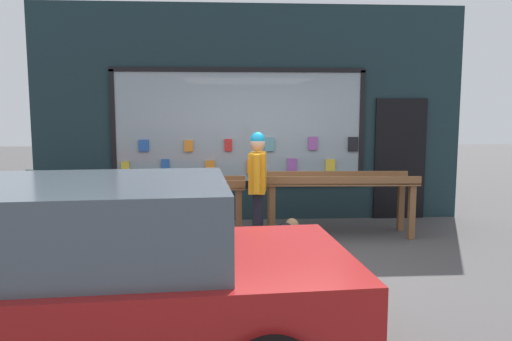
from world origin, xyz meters
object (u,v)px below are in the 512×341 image
at_px(display_table_left, 169,191).
at_px(parked_car, 62,275).
at_px(person_browsing, 258,181).
at_px(small_dog, 286,231).
at_px(display_table_right, 339,186).
at_px(sandwich_board_sign, 37,204).

distance_m(display_table_left, parked_car, 3.86).
bearing_deg(person_browsing, small_dog, -120.85).
bearing_deg(display_table_right, sandwich_board_sign, 178.27).
xyz_separation_m(display_table_right, parked_car, (-2.91, -3.84, -0.01)).
bearing_deg(parked_car, display_table_right, 48.97).
bearing_deg(display_table_left, small_dog, -27.44).
distance_m(person_browsing, parked_car, 3.67).
distance_m(small_dog, parked_car, 3.62).
xyz_separation_m(display_table_right, sandwich_board_sign, (-4.53, 0.14, -0.25)).
relative_size(small_dog, parked_car, 0.12).
height_order(person_browsing, parked_car, person_browsing).
bearing_deg(parked_car, person_browsing, 59.69).
xyz_separation_m(person_browsing, small_dog, (0.37, -0.29, -0.64)).
bearing_deg(display_table_right, small_dog, -136.91).
relative_size(display_table_right, sandwich_board_sign, 2.31).
height_order(sandwich_board_sign, parked_car, parked_car).
relative_size(display_table_left, display_table_right, 1.00).
height_order(display_table_left, parked_car, parked_car).
distance_m(person_browsing, small_dog, 0.79).
xyz_separation_m(display_table_right, small_dog, (-0.91, -0.85, -0.46)).
bearing_deg(display_table_right, person_browsing, -156.35).
xyz_separation_m(person_browsing, parked_car, (-1.63, -3.28, -0.19)).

